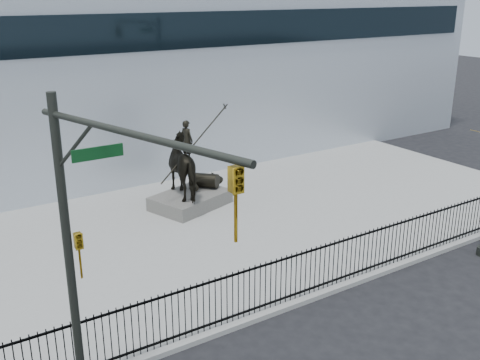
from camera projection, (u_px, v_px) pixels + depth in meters
ground at (333, 319)px, 15.66m from camera, size 120.00×120.00×0.00m
plaza at (208, 231)px, 21.20m from camera, size 30.00×12.00×0.15m
building at (86, 73)px, 30.10m from camera, size 44.00×14.00×9.00m
picket_fence at (306, 272)px, 16.37m from camera, size 22.10×0.10×1.50m
statue_plinth at (190, 200)px, 23.30m from camera, size 3.52×2.91×0.57m
equestrian_statue at (190, 166)px, 22.87m from camera, size 3.70×2.91×3.28m
traffic_signal_left at (94, 256)px, 10.39m from camera, size 1.52×4.84×7.00m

